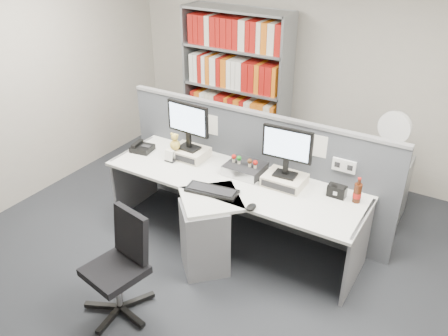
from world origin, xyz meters
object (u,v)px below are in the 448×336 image
Objects in this scene: desk at (221,212)px; monitor_right at (287,148)px; monitor_left at (188,122)px; desktop_pc at (245,169)px; desk_fan at (394,131)px; filing_cabinet at (383,190)px; shelving_unit at (236,90)px; desk_phone at (142,148)px; speaker at (337,191)px; office_chair at (121,262)px; desk_calendar at (170,157)px; cola_bottle at (357,193)px; keyboard at (212,191)px; mouse at (251,207)px.

monitor_right is at bearing 39.05° from desk.
desktop_pc is at bearing 0.23° from monitor_left.
filing_cabinet is at bearing 90.00° from desk_fan.
desk_fan is at bearing 41.18° from desktop_pc.
shelving_unit reaches higher than monitor_left.
monitor_right reaches higher than desk_fan.
desktop_pc is 1.20m from desk_phone.
shelving_unit is at bearing 81.04° from desk_phone.
office_chair reaches higher than speaker.
monitor_left is 0.25× the size of shelving_unit.
desk_calendar is 1.91m from cola_bottle.
monitor_left is at bearing -179.77° from desktop_pc.
desk_fan is at bearing 76.31° from speaker.
shelving_unit is (-0.94, 1.46, 0.21)m from desktop_pc.
desk is 2.12m from shelving_unit.
desktop_pc is 0.65× the size of desk_fan.
keyboard is 0.76m from desk_calendar.
speaker is at bearing 1.92° from monitor_left.
desktop_pc is 2.89× the size of desk_calendar.
mouse reaches higher than keyboard.
monitor_right is at bearing -0.00° from monitor_left.
monitor_right is 1.46m from filing_cabinet.
office_chair is at bearing -103.20° from desktop_pc.
monitor_right reaches higher than mouse.
desk_calendar is (-0.70, 0.29, 0.04)m from keyboard.
desk is 1.85m from filing_cabinet.
speaker is 0.18× the size of office_chair.
desk_phone is at bearing 174.79° from desk_calendar.
shelving_unit is at bearing 95.41° from desk_calendar.
desk_calendar is 1.38m from office_chair.
speaker is at bearing 27.37° from keyboard.
shelving_unit is (-1.87, 1.41, 0.20)m from speaker.
monitor_left is 1.80m from cola_bottle.
mouse is 0.82m from speaker.
desk_phone is (-1.20, -0.15, -0.01)m from desktop_pc.
cola_bottle reaches higher than keyboard.
monitor_left reaches higher than office_chair.
mouse is 1.61m from desk_phone.
desk_calendar reaches higher than desk_phone.
desk_phone is 1.59m from office_chair.
monitor_right is 0.54× the size of office_chair.
desktop_pc is 1.50× the size of desk_phone.
monitor_left reaches higher than desk_phone.
desktop_pc reaches higher than filing_cabinet.
monitor_left is 0.76m from desktop_pc.
desk is 0.99m from monitor_left.
desktop_pc is 2.21× the size of speaker.
desk reaches higher than filing_cabinet.
mouse is at bearing -133.60° from speaker.
office_chair is at bearing -77.30° from monitor_left.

